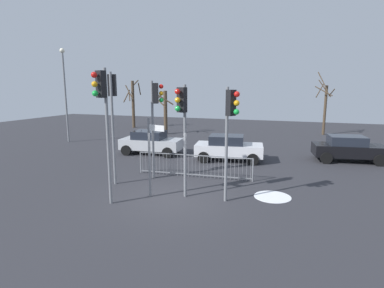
# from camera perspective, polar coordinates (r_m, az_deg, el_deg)

# --- Properties ---
(ground_plane) EXTENTS (60.00, 60.00, 0.00)m
(ground_plane) POSITION_cam_1_polar(r_m,az_deg,el_deg) (11.98, -4.15, -9.87)
(ground_plane) COLOR #2D2D33
(traffic_light_foreground_left) EXTENTS (0.53, 0.41, 4.18)m
(traffic_light_foreground_left) POSITION_cam_1_polar(r_m,az_deg,el_deg) (10.87, 7.11, 4.63)
(traffic_light_foreground_left) COLOR slate
(traffic_light_foreground_left) RESTS_ON ground
(traffic_light_rear_right) EXTENTS (0.38, 0.55, 4.82)m
(traffic_light_rear_right) POSITION_cam_1_polar(r_m,az_deg,el_deg) (10.94, -16.24, 6.72)
(traffic_light_rear_right) COLOR slate
(traffic_light_rear_right) RESTS_ON ground
(traffic_light_mid_right) EXTENTS (0.54, 0.38, 4.45)m
(traffic_light_mid_right) POSITION_cam_1_polar(r_m,az_deg,el_deg) (13.93, -6.80, 6.71)
(traffic_light_mid_right) COLOR slate
(traffic_light_mid_right) RESTS_ON ground
(traffic_light_rear_left) EXTENTS (0.37, 0.55, 4.80)m
(traffic_light_rear_left) POSITION_cam_1_polar(r_m,az_deg,el_deg) (13.48, -14.53, 7.39)
(traffic_light_rear_left) COLOR slate
(traffic_light_rear_left) RESTS_ON ground
(traffic_light_mid_left) EXTENTS (0.37, 0.55, 4.27)m
(traffic_light_mid_left) POSITION_cam_1_polar(r_m,az_deg,el_deg) (11.25, -1.80, 5.21)
(traffic_light_mid_left) COLOR slate
(traffic_light_mid_left) RESTS_ON ground
(direction_sign_post) EXTENTS (0.77, 0.25, 3.05)m
(direction_sign_post) POSITION_cam_1_polar(r_m,az_deg,el_deg) (11.65, -7.71, -1.76)
(direction_sign_post) COLOR slate
(direction_sign_post) RESTS_ON ground
(pedestrian_guard_railing) EXTENTS (5.48, 0.44, 1.07)m
(pedestrian_guard_railing) POSITION_cam_1_polar(r_m,az_deg,el_deg) (14.39, 0.39, -4.05)
(pedestrian_guard_railing) COLOR slate
(pedestrian_guard_railing) RESTS_ON ground
(car_black_mid) EXTENTS (3.99, 2.34, 1.47)m
(car_black_mid) POSITION_cam_1_polar(r_m,az_deg,el_deg) (19.55, 27.04, -0.69)
(car_black_mid) COLOR black
(car_black_mid) RESTS_ON ground
(car_silver_near) EXTENTS (3.92, 2.18, 1.47)m
(car_silver_near) POSITION_cam_1_polar(r_m,az_deg,el_deg) (19.59, -7.63, 0.39)
(car_silver_near) COLOR #B2B5BA
(car_silver_near) RESTS_ON ground
(car_white_trailing) EXTENTS (4.01, 2.40, 1.47)m
(car_white_trailing) POSITION_cam_1_polar(r_m,az_deg,el_deg) (17.73, 6.77, -0.64)
(car_white_trailing) COLOR silver
(car_white_trailing) RESTS_ON ground
(street_lamp) EXTENTS (0.36, 0.36, 7.03)m
(street_lamp) POSITION_cam_1_polar(r_m,az_deg,el_deg) (25.40, -22.59, 9.93)
(street_lamp) COLOR slate
(street_lamp) RESTS_ON ground
(bare_tree_left) EXTENTS (2.08, 2.08, 3.90)m
(bare_tree_left) POSITION_cam_1_polar(r_m,az_deg,el_deg) (27.89, -5.04, 6.16)
(bare_tree_left) COLOR #473828
(bare_tree_left) RESTS_ON ground
(bare_tree_centre) EXTENTS (1.76, 1.74, 4.95)m
(bare_tree_centre) POSITION_cam_1_polar(r_m,az_deg,el_deg) (32.76, -10.92, 7.60)
(bare_tree_centre) COLOR #473828
(bare_tree_centre) RESTS_ON ground
(bare_tree_right) EXTENTS (1.66, 1.87, 5.51)m
(bare_tree_right) POSITION_cam_1_polar(r_m,az_deg,el_deg) (29.68, 23.46, 6.46)
(bare_tree_right) COLOR #473828
(bare_tree_right) RESTS_ON ground
(snow_patch_kerb) EXTENTS (1.41, 1.41, 0.01)m
(snow_patch_kerb) POSITION_cam_1_polar(r_m,az_deg,el_deg) (12.39, 14.74, -9.46)
(snow_patch_kerb) COLOR white
(snow_patch_kerb) RESTS_ON ground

